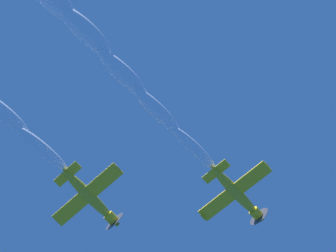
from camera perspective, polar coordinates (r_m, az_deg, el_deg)
name	(u,v)px	position (r m, az deg, el deg)	size (l,w,h in m)	color
airplane_lead	(237,194)	(74.64, 6.03, -5.87)	(8.02, 8.00, 3.15)	gold
airplane_left_wingman	(91,198)	(72.65, -6.71, -6.18)	(8.03, 8.00, 3.41)	gold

